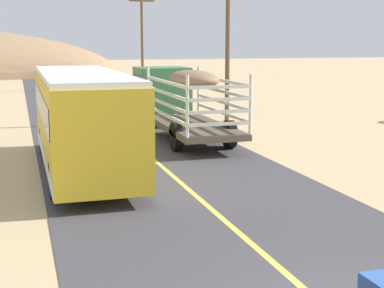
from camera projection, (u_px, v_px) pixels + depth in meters
The scene contains 4 objects.
livestock_truck at pixel (173, 94), 26.55m from camera, with size 2.53×9.70×3.02m.
bus at pixel (82, 118), 18.63m from camera, with size 2.54×10.00×3.21m.
power_pole_mid at pixel (228, 29), 29.83m from camera, with size 2.20×0.24×8.96m.
power_pole_far at pixel (142, 38), 50.11m from camera, with size 2.20×0.24×8.16m.
Camera 1 is at (-4.52, -6.97, 4.23)m, focal length 54.09 mm.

